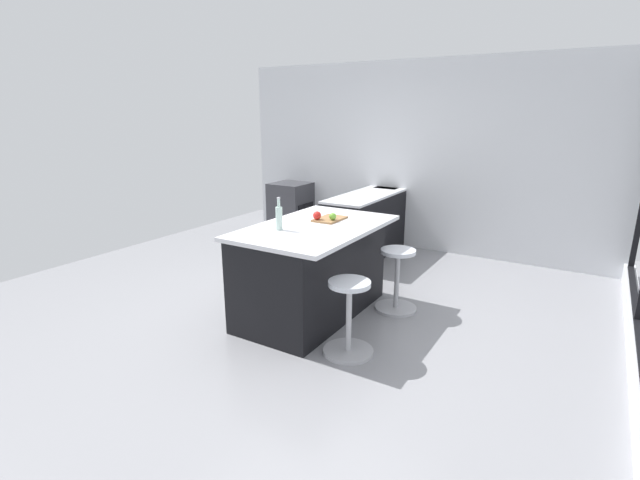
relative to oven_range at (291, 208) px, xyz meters
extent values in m
plane|color=gray|center=(2.45, 2.03, -0.44)|extent=(7.44, 7.44, 0.00)
cube|color=silver|center=(2.45, 4.89, -0.33)|extent=(5.61, 0.12, 0.21)
cube|color=silver|center=(-0.35, 2.03, 0.94)|extent=(0.12, 5.72, 2.75)
cube|color=black|center=(0.00, 1.64, 0.00)|extent=(2.59, 0.60, 0.87)
cube|color=silver|center=(0.00, 1.64, 0.45)|extent=(2.59, 0.60, 0.03)
cube|color=#38383D|center=(-0.32, 1.64, 0.41)|extent=(0.44, 0.36, 0.12)
cylinder|color=#B7B7BC|center=(-0.32, 1.49, 0.61)|extent=(0.02, 0.02, 0.28)
cube|color=#38383D|center=(0.00, 0.00, 0.00)|extent=(0.60, 0.60, 0.87)
cube|color=black|center=(0.00, 0.30, -0.04)|extent=(0.44, 0.01, 0.32)
cube|color=black|center=(2.56, 2.05, 0.02)|extent=(1.65, 0.87, 0.91)
cube|color=silver|center=(2.56, 2.10, 0.49)|extent=(1.71, 1.07, 0.04)
cylinder|color=#B7B7BC|center=(2.03, 2.76, -0.42)|extent=(0.44, 0.44, 0.03)
cylinder|color=#B7B7BC|center=(2.03, 2.76, -0.11)|extent=(0.05, 0.05, 0.60)
cylinder|color=silver|center=(2.03, 2.76, 0.21)|extent=(0.36, 0.36, 0.04)
cylinder|color=#B7B7BC|center=(3.10, 2.76, -0.42)|extent=(0.44, 0.44, 0.03)
cylinder|color=#B7B7BC|center=(3.10, 2.76, -0.11)|extent=(0.05, 0.05, 0.60)
cylinder|color=silver|center=(3.10, 2.76, 0.21)|extent=(0.36, 0.36, 0.04)
cube|color=olive|center=(2.28, 2.09, 0.52)|extent=(0.36, 0.24, 0.02)
sphere|color=#609E2D|center=(2.34, 2.16, 0.57)|extent=(0.07, 0.07, 0.07)
sphere|color=red|center=(2.41, 2.02, 0.57)|extent=(0.09, 0.09, 0.09)
cylinder|color=silver|center=(2.89, 1.90, 0.62)|extent=(0.06, 0.06, 0.22)
cylinder|color=silver|center=(2.89, 1.90, 0.77)|extent=(0.03, 0.03, 0.08)
cylinder|color=#B7B7BC|center=(2.89, 1.90, 0.81)|extent=(0.03, 0.03, 0.02)
camera|label=1|loc=(6.28, 4.43, 1.59)|focal=25.76mm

